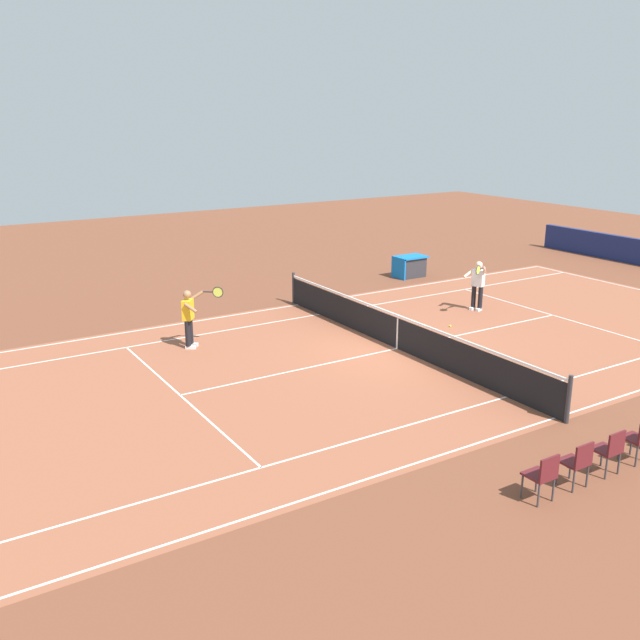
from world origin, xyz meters
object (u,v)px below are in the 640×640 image
Objects in this scene: spectator_chair_3 at (578,461)px; spectator_chair_1 at (640,437)px; tennis_player_near at (189,316)px; equipment_cart_tarped at (410,266)px; spectator_chair_2 at (610,449)px; tennis_net at (398,332)px; spectator_chair_4 at (543,474)px; tennis_player_far at (478,283)px; tennis_ball at (450,326)px.

spectator_chair_1 is at bearing 180.00° from spectator_chair_3.
equipment_cart_tarped is at bearing -161.18° from tennis_player_near.
tennis_player_near is 1.93× the size of spectator_chair_2.
tennis_net is 9.36× the size of equipment_cart_tarped.
spectator_chair_4 is at bearing 69.10° from tennis_net.
equipment_cart_tarped is (-5.96, -6.84, -0.05)m from tennis_net.
spectator_chair_2 is at bearing 108.74° from tennis_player_near.
tennis_net is at bearing 146.91° from tennis_player_near.
spectator_chair_3 and spectator_chair_4 have the same top height.
tennis_player_far is 1.93× the size of spectator_chair_3.
spectator_chair_1 and spectator_chair_3 have the same top height.
tennis_player_near is 1.93× the size of spectator_chair_1.
tennis_player_far is 25.71× the size of tennis_ball.
spectator_chair_4 is (0.88, 0.00, 0.00)m from spectator_chair_3.
spectator_chair_2 is 0.88m from spectator_chair_3.
spectator_chair_2 reaches higher than tennis_ball.
spectator_chair_1 is at bearing 180.00° from spectator_chair_4.
tennis_ball is at bearing -119.16° from spectator_chair_3.
tennis_ball is 0.08× the size of spectator_chair_3.
tennis_net reaches higher than equipment_cart_tarped.
equipment_cart_tarped is at bearing -118.90° from spectator_chair_3.
tennis_net is at bearing -98.71° from spectator_chair_2.
spectator_chair_2 reaches higher than equipment_cart_tarped.
spectator_chair_1 is 0.88m from spectator_chair_2.
tennis_ball is (-7.51, 2.39, -0.90)m from tennis_player_near.
spectator_chair_3 is (1.75, 0.00, 0.00)m from spectator_chair_1.
spectator_chair_2 is (0.88, 0.00, 0.00)m from spectator_chair_1.
equipment_cart_tarped is (-3.30, -6.07, 0.40)m from tennis_ball.
tennis_player_near is at bearing 18.82° from equipment_cart_tarped.
spectator_chair_1 is at bearing 62.05° from tennis_player_far.
tennis_net reaches higher than spectator_chair_4.
tennis_net is 5.80m from tennis_player_near.
tennis_ball is at bearing 25.99° from tennis_player_far.
tennis_player_near is 11.43m from equipment_cart_tarped.
spectator_chair_1 is 2.63m from spectator_chair_4.
spectator_chair_2 is at bearing 81.29° from tennis_net.
tennis_player_far is at bearing -121.94° from spectator_chair_2.
spectator_chair_2 is (5.89, 9.45, -0.41)m from tennis_player_far.
spectator_chair_3 is at bearing 104.48° from tennis_player_near.
spectator_chair_1 is at bearing 180.00° from spectator_chair_2.
equipment_cart_tarped is (-1.24, -5.07, -0.49)m from tennis_player_far.
tennis_player_far is 12.16m from spectator_chair_4.
tennis_player_near reaches higher than spectator_chair_4.
spectator_chair_1 reaches higher than tennis_ball.
spectator_chair_4 is 0.70× the size of equipment_cart_tarped.
tennis_player_far is at bearing -125.61° from spectator_chair_3.
spectator_chair_3 is (0.88, 0.00, 0.00)m from spectator_chair_2.
tennis_net is 9.07m from equipment_cart_tarped.
tennis_ball is 10.14m from spectator_chair_4.
equipment_cart_tarped is (-7.13, -14.51, -0.08)m from spectator_chair_2.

